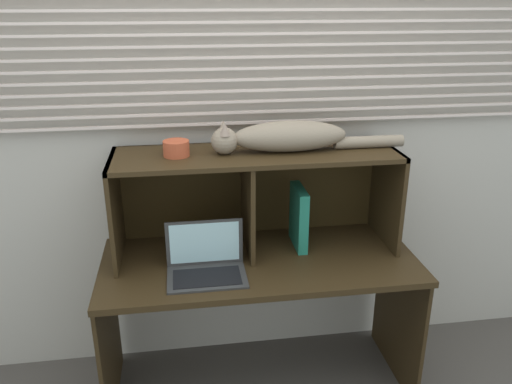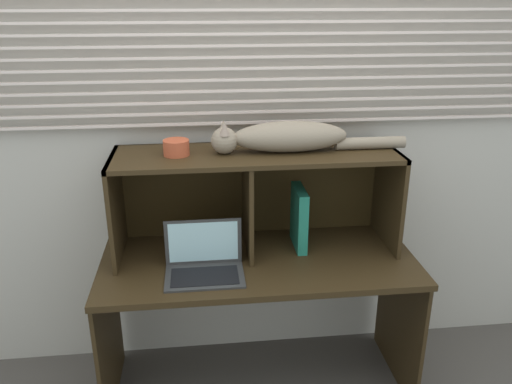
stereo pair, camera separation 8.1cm
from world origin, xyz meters
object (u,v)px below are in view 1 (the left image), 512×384
at_px(book_stack, 186,249).
at_px(small_basket, 176,148).
at_px(binder_upright, 299,217).
at_px(laptop, 206,264).
at_px(cat, 287,137).

bearing_deg(book_stack, small_basket, -162.61).
height_order(binder_upright, book_stack, binder_upright).
xyz_separation_m(laptop, small_basket, (-0.10, 0.22, 0.48)).
height_order(cat, book_stack, cat).
relative_size(binder_upright, small_basket, 2.58).
bearing_deg(small_basket, laptop, -64.16).
relative_size(laptop, binder_upright, 1.15).
xyz_separation_m(cat, binder_upright, (0.07, 0.00, -0.41)).
distance_m(binder_upright, book_stack, 0.57).
distance_m(cat, laptop, 0.68).
bearing_deg(binder_upright, small_basket, 180.00).
relative_size(cat, book_stack, 4.02).
relative_size(laptop, small_basket, 2.96).
bearing_deg(cat, small_basket, 180.00).
distance_m(cat, book_stack, 0.73).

